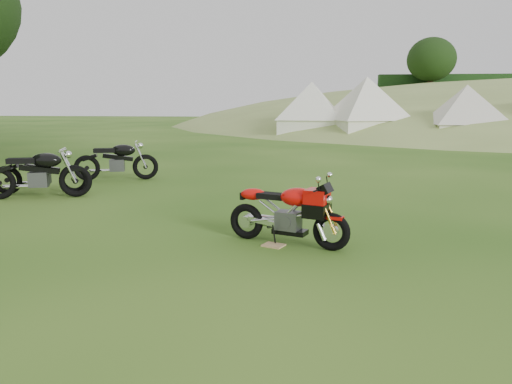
% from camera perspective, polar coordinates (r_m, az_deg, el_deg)
% --- Properties ---
extents(ground, '(120.00, 120.00, 0.00)m').
position_cam_1_polar(ground, '(6.39, -1.13, -7.60)').
color(ground, '#214C10').
rests_on(ground, ground).
extents(sport_motorcycle, '(1.76, 0.98, 1.03)m').
position_cam_1_polar(sport_motorcycle, '(6.90, 3.61, -1.87)').
color(sport_motorcycle, red).
rests_on(sport_motorcycle, ground).
extents(plywood_board, '(0.35, 0.32, 0.02)m').
position_cam_1_polar(plywood_board, '(6.92, 2.02, -6.11)').
color(plywood_board, tan).
rests_on(plywood_board, ground).
extents(vintage_moto_a, '(1.98, 0.88, 1.02)m').
position_cam_1_polar(vintage_moto_a, '(11.64, -23.45, 2.25)').
color(vintage_moto_a, black).
rests_on(vintage_moto_a, ground).
extents(vintage_moto_c, '(2.12, 1.09, 1.09)m').
position_cam_1_polar(vintage_moto_c, '(11.13, -23.76, 2.09)').
color(vintage_moto_c, black).
rests_on(vintage_moto_c, ground).
extents(vintage_moto_d, '(2.06, 0.99, 1.06)m').
position_cam_1_polar(vintage_moto_d, '(13.06, -15.70, 3.60)').
color(vintage_moto_d, black).
rests_on(vintage_moto_d, ground).
extents(tent_left, '(3.58, 3.58, 2.87)m').
position_cam_1_polar(tent_left, '(27.92, 6.35, 9.14)').
color(tent_left, white).
rests_on(tent_left, ground).
extents(tent_mid, '(4.42, 4.42, 2.98)m').
position_cam_1_polar(tent_mid, '(26.95, 12.46, 9.04)').
color(tent_mid, white).
rests_on(tent_mid, ground).
extents(tent_right, '(3.21, 3.21, 2.70)m').
position_cam_1_polar(tent_right, '(25.84, 22.81, 8.14)').
color(tent_right, silver).
rests_on(tent_right, ground).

